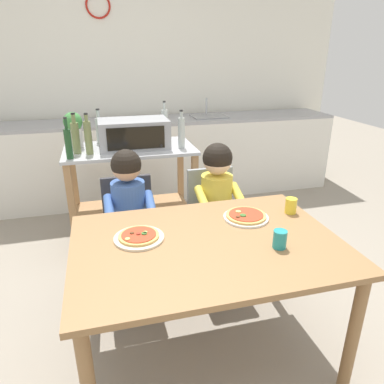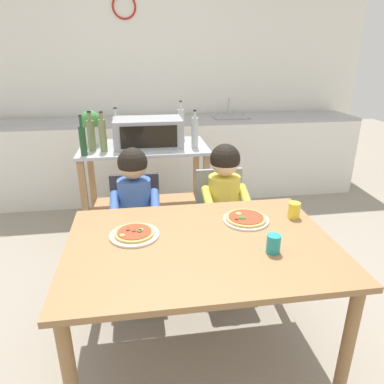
% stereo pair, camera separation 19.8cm
% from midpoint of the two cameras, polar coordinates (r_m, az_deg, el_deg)
% --- Properties ---
extents(ground_plane, '(11.34, 11.34, 0.00)m').
position_cam_midpoint_polar(ground_plane, '(3.12, -0.49, -9.53)').
color(ground_plane, gray).
extents(back_wall_tiled, '(4.99, 0.14, 2.70)m').
position_cam_midpoint_polar(back_wall_tiled, '(4.42, -3.97, 18.24)').
color(back_wall_tiled, white).
rests_on(back_wall_tiled, ground).
extents(kitchen_counter, '(4.49, 0.60, 1.11)m').
position_cam_midpoint_polar(kitchen_counter, '(4.17, -3.15, 5.50)').
color(kitchen_counter, silver).
rests_on(kitchen_counter, ground).
extents(kitchen_island_cart, '(1.06, 0.60, 0.87)m').
position_cam_midpoint_polar(kitchen_island_cart, '(3.10, -5.68, 2.18)').
color(kitchen_island_cart, '#B7BABF').
rests_on(kitchen_island_cart, ground).
extents(toaster_oven, '(0.56, 0.35, 0.23)m').
position_cam_midpoint_polar(toaster_oven, '(2.98, -5.17, 9.50)').
color(toaster_oven, '#999BA0').
rests_on(toaster_oven, kitchen_island_cart).
extents(bottle_tall_green_wine, '(0.06, 0.06, 0.31)m').
position_cam_midpoint_polar(bottle_tall_green_wine, '(2.92, -14.06, 8.98)').
color(bottle_tall_green_wine, olive).
rests_on(bottle_tall_green_wine, kitchen_island_cart).
extents(bottle_dark_olive_oil, '(0.05, 0.05, 0.31)m').
position_cam_midpoint_polar(bottle_dark_olive_oil, '(2.79, -15.24, 8.09)').
color(bottle_dark_olive_oil, '#1E4723').
rests_on(bottle_dark_olive_oil, kitchen_island_cart).
extents(bottle_brown_beer, '(0.06, 0.06, 0.34)m').
position_cam_midpoint_polar(bottle_brown_beer, '(3.24, -0.03, 10.96)').
color(bottle_brown_beer, '#ADB7B2').
rests_on(bottle_brown_beer, kitchen_island_cart).
extents(bottle_clear_vinegar, '(0.06, 0.06, 0.32)m').
position_cam_midpoint_polar(bottle_clear_vinegar, '(2.87, -12.25, 9.01)').
color(bottle_clear_vinegar, olive).
rests_on(bottle_clear_vinegar, kitchen_island_cart).
extents(bottle_slim_sauce, '(0.06, 0.06, 0.31)m').
position_cam_midpoint_polar(bottle_slim_sauce, '(2.92, 2.43, 9.60)').
color(bottle_slim_sauce, '#ADB7B2').
rests_on(bottle_slim_sauce, kitchen_island_cart).
extents(bottle_squat_spirits, '(0.06, 0.06, 0.29)m').
position_cam_midpoint_polar(bottle_squat_spirits, '(3.21, -10.31, 10.12)').
color(bottle_squat_spirits, '#ADB7B2').
rests_on(bottle_squat_spirits, kitchen_island_cart).
extents(potted_herb_plant, '(0.15, 0.15, 0.29)m').
position_cam_midpoint_polar(potted_herb_plant, '(3.10, -14.20, 10.21)').
color(potted_herb_plant, beige).
rests_on(potted_herb_plant, kitchen_island_cart).
extents(dining_table, '(1.33, 0.94, 0.73)m').
position_cam_midpoint_polar(dining_table, '(1.83, 4.59, -10.61)').
color(dining_table, olive).
rests_on(dining_table, ground).
extents(dining_chair_left, '(0.36, 0.36, 0.81)m').
position_cam_midpoint_polar(dining_chair_left, '(2.52, -6.68, -5.24)').
color(dining_chair_left, '#333338').
rests_on(dining_chair_left, ground).
extents(dining_chair_right, '(0.36, 0.36, 0.81)m').
position_cam_midpoint_polar(dining_chair_right, '(2.63, 6.85, -4.05)').
color(dining_chair_right, gray).
rests_on(dining_chair_right, ground).
extents(child_in_blue_striped_shirt, '(0.32, 0.42, 1.03)m').
position_cam_midpoint_polar(child_in_blue_striped_shirt, '(2.33, -6.76, -2.41)').
color(child_in_blue_striped_shirt, '#424C6B').
rests_on(child_in_blue_striped_shirt, ground).
extents(child_in_yellow_shirt, '(0.32, 0.42, 1.03)m').
position_cam_midpoint_polar(child_in_yellow_shirt, '(2.45, 7.76, -1.05)').
color(child_in_yellow_shirt, '#424C6B').
rests_on(child_in_yellow_shirt, ground).
extents(pizza_plate_cream, '(0.25, 0.25, 0.03)m').
position_cam_midpoint_polar(pizza_plate_cream, '(1.84, -6.19, -6.81)').
color(pizza_plate_cream, beige).
rests_on(pizza_plate_cream, dining_table).
extents(pizza_plate_white, '(0.26, 0.26, 0.03)m').
position_cam_midpoint_polar(pizza_plate_white, '(2.02, 11.46, -4.33)').
color(pizza_plate_white, white).
rests_on(pizza_plate_white, dining_table).
extents(drinking_cup_teal, '(0.07, 0.07, 0.09)m').
position_cam_midpoint_polar(drinking_cup_teal, '(1.74, 16.22, -8.09)').
color(drinking_cup_teal, teal).
rests_on(drinking_cup_teal, dining_table).
extents(drinking_cup_yellow, '(0.07, 0.07, 0.09)m').
position_cam_midpoint_polar(drinking_cup_yellow, '(2.12, 18.71, -2.84)').
color(drinking_cup_yellow, yellow).
rests_on(drinking_cup_yellow, dining_table).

